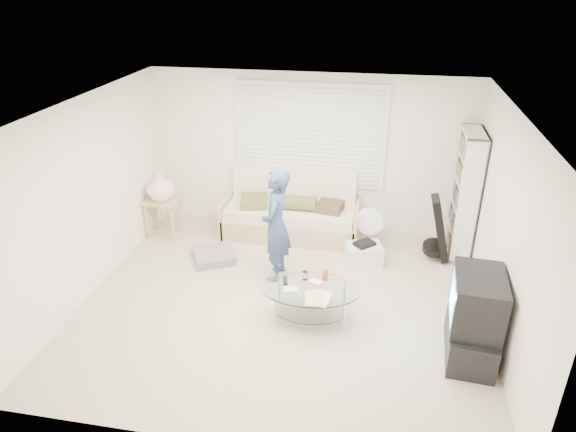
% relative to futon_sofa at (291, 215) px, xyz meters
% --- Properties ---
extents(ground, '(5.00, 5.00, 0.00)m').
position_rel_futon_sofa_xyz_m(ground, '(0.23, -1.87, -0.34)').
color(ground, '#BFB194').
rests_on(ground, ground).
extents(room_shell, '(5.02, 4.52, 2.51)m').
position_rel_futon_sofa_xyz_m(room_shell, '(0.23, -1.40, 1.29)').
color(room_shell, white).
rests_on(room_shell, ground).
extents(window_blinds, '(2.32, 0.08, 1.62)m').
position_rel_futon_sofa_xyz_m(window_blinds, '(0.23, 0.33, 1.21)').
color(window_blinds, silver).
rests_on(window_blinds, ground).
extents(futon_sofa, '(2.13, 0.86, 1.04)m').
position_rel_futon_sofa_xyz_m(futon_sofa, '(0.00, 0.00, 0.00)').
color(futon_sofa, tan).
rests_on(futon_sofa, ground).
extents(grey_floor_pillow, '(0.76, 0.76, 0.13)m').
position_rel_futon_sofa_xyz_m(grey_floor_pillow, '(-0.97, -1.00, -0.28)').
color(grey_floor_pillow, slate).
rests_on(grey_floor_pillow, ground).
extents(side_table, '(0.53, 0.43, 1.06)m').
position_rel_futon_sofa_xyz_m(side_table, '(-1.99, -0.36, 0.44)').
color(side_table, tan).
rests_on(side_table, ground).
extents(bookshelf, '(0.29, 0.78, 1.86)m').
position_rel_futon_sofa_xyz_m(bookshelf, '(2.56, -0.09, 0.59)').
color(bookshelf, white).
rests_on(bookshelf, ground).
extents(guitar_case, '(0.38, 0.36, 0.96)m').
position_rel_futon_sofa_xyz_m(guitar_case, '(2.23, -0.40, 0.09)').
color(guitar_case, black).
rests_on(guitar_case, ground).
extents(floor_fan, '(0.41, 0.28, 0.69)m').
position_rel_futon_sofa_xyz_m(floor_fan, '(1.24, -0.27, 0.06)').
color(floor_fan, white).
rests_on(floor_fan, ground).
extents(storage_bin, '(0.58, 0.48, 0.35)m').
position_rel_futon_sofa_xyz_m(storage_bin, '(1.19, -0.72, -0.18)').
color(storage_bin, white).
rests_on(storage_bin, ground).
extents(tv_unit, '(0.57, 0.96, 1.00)m').
position_rel_futon_sofa_xyz_m(tv_unit, '(2.43, -2.46, 0.15)').
color(tv_unit, black).
rests_on(tv_unit, ground).
extents(coffee_table, '(1.23, 0.84, 0.56)m').
position_rel_futon_sofa_xyz_m(coffee_table, '(0.62, -2.15, 0.01)').
color(coffee_table, silver).
rests_on(coffee_table, ground).
extents(standing_person, '(0.39, 0.59, 1.58)m').
position_rel_futon_sofa_xyz_m(standing_person, '(0.03, -1.29, 0.45)').
color(standing_person, navy).
rests_on(standing_person, ground).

